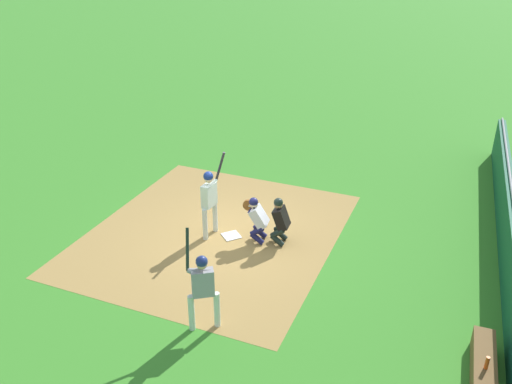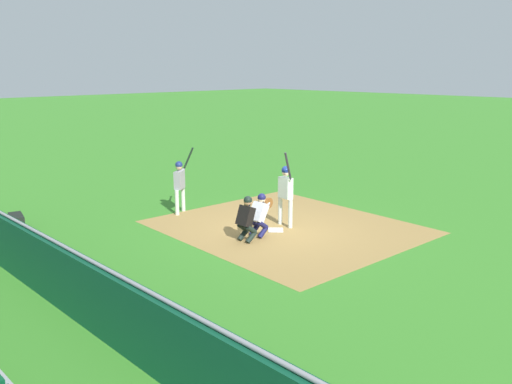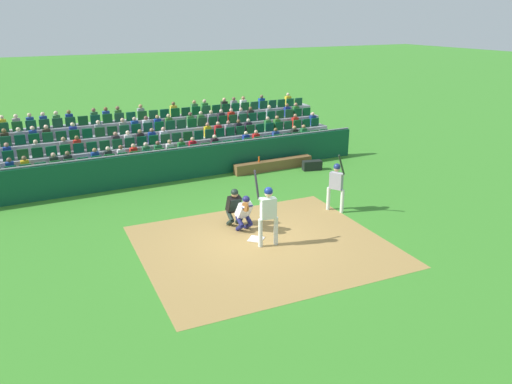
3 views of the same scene
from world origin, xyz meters
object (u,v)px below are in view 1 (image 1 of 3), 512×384
object	(u,v)px
home_plate_marker	(231,236)
on_deck_batter	(202,284)
batter_at_plate	(210,196)
home_plate_umpire	(280,219)
water_bottle_on_bench	(487,363)
catcher_crouching	(257,217)

from	to	relation	value
home_plate_marker	on_deck_batter	xyz separation A→B (m)	(-3.55, -0.85, 1.06)
batter_at_plate	home_plate_umpire	distance (m)	1.91
home_plate_marker	water_bottle_on_bench	distance (m)	7.09
catcher_crouching	home_plate_umpire	bearing A→B (deg)	-81.95
batter_at_plate	on_deck_batter	xyz separation A→B (m)	(-3.44, -1.38, -0.09)
home_plate_umpire	on_deck_batter	bearing A→B (deg)	172.97
catcher_crouching	home_plate_umpire	distance (m)	0.60
home_plate_umpire	water_bottle_on_bench	size ratio (longest dim) A/B	5.02
home_plate_marker	catcher_crouching	bearing A→B (deg)	-85.92
home_plate_marker	catcher_crouching	world-z (taller)	catcher_crouching
home_plate_marker	batter_at_plate	bearing A→B (deg)	102.06
batter_at_plate	catcher_crouching	distance (m)	1.34
home_plate_marker	home_plate_umpire	world-z (taller)	home_plate_umpire
catcher_crouching	water_bottle_on_bench	world-z (taller)	catcher_crouching
home_plate_marker	water_bottle_on_bench	size ratio (longest dim) A/B	1.70
home_plate_umpire	water_bottle_on_bench	distance (m)	6.03
catcher_crouching	on_deck_batter	bearing A→B (deg)	-177.77
batter_at_plate	on_deck_batter	distance (m)	3.71
catcher_crouching	home_plate_umpire	world-z (taller)	home_plate_umpire
batter_at_plate	home_plate_umpire	size ratio (longest dim) A/B	1.79
home_plate_umpire	batter_at_plate	bearing A→B (deg)	97.72
home_plate_marker	on_deck_batter	world-z (taller)	on_deck_batter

